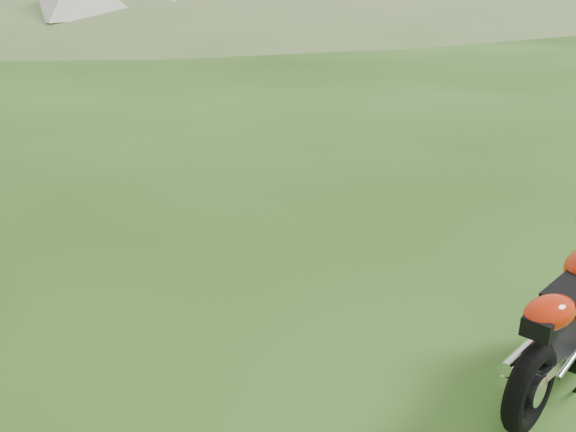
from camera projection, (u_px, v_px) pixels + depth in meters
ground at (315, 302)px, 5.82m from camera, size 120.00×120.00×0.00m
hillside at (234, 3)px, 49.01m from camera, size 80.00×64.00×8.00m
hedgerow at (234, 3)px, 49.01m from camera, size 36.00×1.20×8.60m
tent_mid at (80, 6)px, 23.87m from camera, size 3.23×3.23×2.75m
tent_right at (173, 6)px, 25.60m from camera, size 3.74×3.74×2.55m
caravan at (253, 12)px, 26.85m from camera, size 4.21×2.12×1.92m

